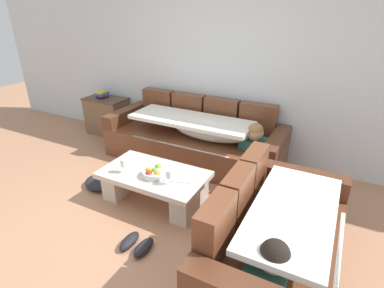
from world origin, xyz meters
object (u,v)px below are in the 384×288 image
at_px(wine_glass_near_right, 169,175).
at_px(crumpled_garment, 99,182).
at_px(fruit_bowl, 155,173).
at_px(side_cabinet, 107,116).
at_px(coffee_table, 154,183).
at_px(couch_along_wall, 197,140).
at_px(couch_near_window, 276,241).
at_px(book_stack_on_cabinet, 102,94).
at_px(pair_of_shoes, 136,244).
at_px(open_magazine, 179,177).
at_px(wine_glass_near_left, 123,163).

xyz_separation_m(wine_glass_near_right, crumpled_garment, (-1.08, 0.05, -0.44)).
bearing_deg(fruit_bowl, crumpled_garment, -178.75).
distance_m(side_cabinet, crumpled_garment, 1.83).
relative_size(coffee_table, fruit_bowl, 4.29).
xyz_separation_m(fruit_bowl, side_cabinet, (-1.95, 1.41, -0.10)).
relative_size(couch_along_wall, crumpled_garment, 6.34).
relative_size(couch_near_window, fruit_bowl, 6.15).
bearing_deg(wine_glass_near_right, book_stack_on_cabinet, 146.60).
height_order(fruit_bowl, side_cabinet, side_cabinet).
bearing_deg(pair_of_shoes, side_cabinet, 136.30).
distance_m(couch_near_window, side_cabinet, 3.81).
relative_size(side_cabinet, crumpled_garment, 1.80).
relative_size(couch_along_wall, open_magazine, 9.06).
relative_size(fruit_bowl, side_cabinet, 0.39).
height_order(couch_near_window, open_magazine, couch_near_window).
bearing_deg(side_cabinet, open_magazine, -30.83).
relative_size(book_stack_on_cabinet, pair_of_shoes, 0.75).
distance_m(coffee_table, book_stack_on_cabinet, 2.43).
xyz_separation_m(wine_glass_near_left, pair_of_shoes, (0.57, -0.57, -0.45)).
relative_size(wine_glass_near_right, open_magazine, 0.59).
height_order(couch_along_wall, open_magazine, couch_along_wall).
bearing_deg(open_magazine, book_stack_on_cabinet, 134.52).
bearing_deg(couch_near_window, crumpled_garment, 81.83).
bearing_deg(crumpled_garment, couch_near_window, -8.17).
height_order(wine_glass_near_left, crumpled_garment, wine_glass_near_left).
relative_size(couch_along_wall, book_stack_on_cabinet, 11.40).
distance_m(open_magazine, pair_of_shoes, 0.83).
height_order(coffee_table, open_magazine, open_magazine).
xyz_separation_m(couch_near_window, book_stack_on_cabinet, (-3.44, 1.76, 0.36)).
distance_m(wine_glass_near_right, crumpled_garment, 1.17).
distance_m(fruit_bowl, wine_glass_near_left, 0.37).
bearing_deg(open_magazine, crumpled_garment, 170.62).
relative_size(couch_along_wall, wine_glass_near_left, 15.27).
height_order(couch_near_window, pair_of_shoes, couch_near_window).
distance_m(couch_along_wall, wine_glass_near_right, 1.31).
bearing_deg(couch_along_wall, wine_glass_near_right, -76.06).
bearing_deg(book_stack_on_cabinet, side_cabinet, -3.61).
xyz_separation_m(book_stack_on_cabinet, crumpled_garment, (1.17, -1.44, -0.64)).
bearing_deg(fruit_bowl, wine_glass_near_right, -16.34).
distance_m(fruit_bowl, side_cabinet, 2.41).
distance_m(wine_glass_near_left, pair_of_shoes, 0.92).
bearing_deg(coffee_table, wine_glass_near_right, -23.95).
relative_size(pair_of_shoes, crumpled_garment, 0.74).
xyz_separation_m(side_cabinet, crumpled_garment, (1.10, -1.43, -0.26)).
distance_m(couch_along_wall, pair_of_shoes, 1.90).
distance_m(couch_near_window, open_magazine, 1.25).
distance_m(coffee_table, fruit_bowl, 0.20).
bearing_deg(open_magazine, fruit_bowl, -174.55).
distance_m(coffee_table, side_cabinet, 2.33).
xyz_separation_m(couch_near_window, fruit_bowl, (-1.42, 0.35, 0.09)).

